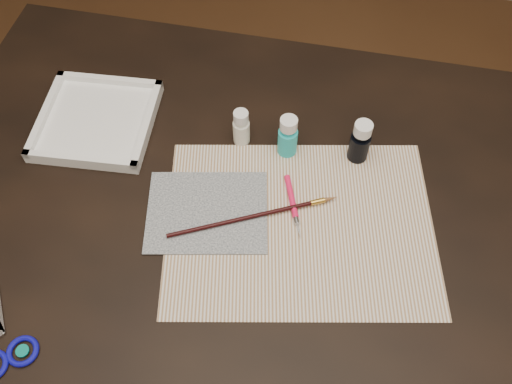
% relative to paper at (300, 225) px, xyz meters
% --- Properties ---
extents(ground, '(3.50, 3.50, 0.02)m').
position_rel_paper_xyz_m(ground, '(-0.08, 0.02, -0.76)').
color(ground, '#422614').
rests_on(ground, ground).
extents(table, '(1.30, 0.90, 0.75)m').
position_rel_paper_xyz_m(table, '(-0.08, 0.02, -0.38)').
color(table, black).
rests_on(table, ground).
extents(paper, '(0.54, 0.45, 0.00)m').
position_rel_paper_xyz_m(paper, '(0.00, 0.00, 0.00)').
color(paper, silver).
rests_on(paper, table).
extents(canvas, '(0.25, 0.21, 0.00)m').
position_rel_paper_xyz_m(canvas, '(-0.17, -0.01, 0.00)').
color(canvas, black).
rests_on(canvas, paper).
extents(paint_bottle_white, '(0.03, 0.03, 0.08)m').
position_rel_paper_xyz_m(paint_bottle_white, '(-0.14, 0.17, 0.04)').
color(paint_bottle_white, silver).
rests_on(paint_bottle_white, table).
extents(paint_bottle_cyan, '(0.04, 0.04, 0.09)m').
position_rel_paper_xyz_m(paint_bottle_cyan, '(-0.05, 0.16, 0.05)').
color(paint_bottle_cyan, '#20BBC1').
rests_on(paint_bottle_cyan, table).
extents(paint_bottle_navy, '(0.05, 0.05, 0.09)m').
position_rel_paper_xyz_m(paint_bottle_navy, '(0.08, 0.17, 0.05)').
color(paint_bottle_navy, black).
rests_on(paint_bottle_navy, table).
extents(paintbrush, '(0.29, 0.15, 0.01)m').
position_rel_paper_xyz_m(paintbrush, '(-0.08, -0.00, 0.01)').
color(paintbrush, black).
rests_on(paintbrush, canvas).
extents(craft_knife, '(0.06, 0.13, 0.01)m').
position_rel_paper_xyz_m(craft_knife, '(-0.02, 0.03, 0.01)').
color(craft_knife, '#EF174E').
rests_on(craft_knife, paper).
extents(palette_tray, '(0.24, 0.24, 0.03)m').
position_rel_paper_xyz_m(palette_tray, '(-0.44, 0.15, 0.01)').
color(palette_tray, white).
rests_on(palette_tray, table).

